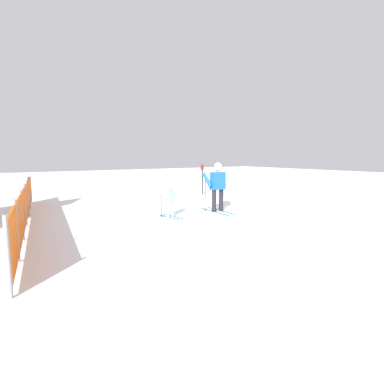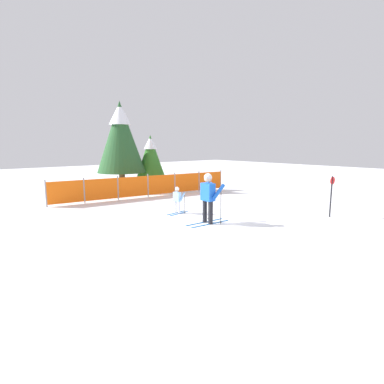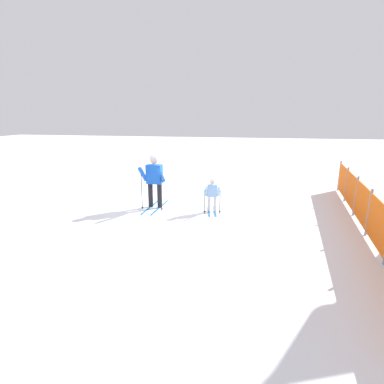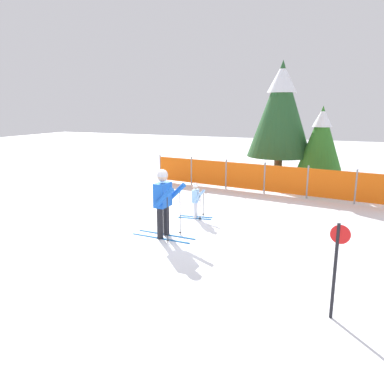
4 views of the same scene
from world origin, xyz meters
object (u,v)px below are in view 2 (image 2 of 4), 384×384
Objects in this scene: skier_adult at (208,194)px; conifer_far at (151,156)px; skier_child at (177,198)px; trail_marker at (331,192)px; safety_fence at (148,186)px; conifer_near at (121,136)px.

conifer_far is at bearing 73.02° from skier_adult.
skier_adult is 0.53× the size of conifer_far.
skier_child is 0.69× the size of trail_marker.
safety_fence is at bearing 109.49° from trail_marker.
skier_adult reaches higher than skier_child.
conifer_near reaches higher than skier_child.
skier_adult is 8.67m from conifer_near.
skier_adult reaches higher than safety_fence.
conifer_near is (1.15, 8.34, 2.07)m from skier_adult.
conifer_far is (2.85, 7.99, 0.95)m from skier_adult.
conifer_near is at bearing 168.19° from conifer_far.
safety_fence is at bearing -89.48° from conifer_near.
conifer_near is at bearing 84.76° from skier_adult.
trail_marker reaches higher than safety_fence.
conifer_far reaches higher than safety_fence.
skier_child is at bearing -114.00° from conifer_far.
skier_adult is 4.52m from trail_marker.
skier_child is 5.56m from trail_marker.
conifer_near reaches higher than safety_fence.
conifer_far is 2.06m from conifer_near.
skier_child is 7.09m from conifer_near.
safety_fence is at bearing 64.34° from skier_child.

